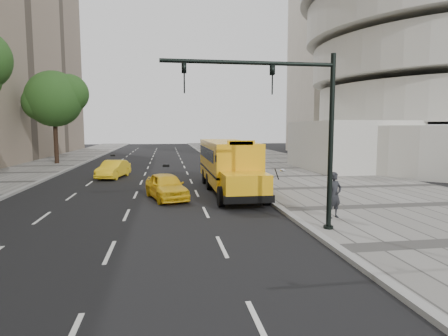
{
  "coord_description": "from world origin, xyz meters",
  "views": [
    {
      "loc": [
        0.78,
        -21.6,
        3.81
      ],
      "look_at": [
        3.5,
        -4.0,
        1.9
      ],
      "focal_mm": 30.0,
      "sensor_mm": 36.0,
      "label": 1
    }
  ],
  "objects": [
    {
      "name": "ground",
      "position": [
        0.0,
        0.0,
        0.0
      ],
      "size": [
        140.0,
        140.0,
        0.0
      ],
      "primitive_type": "plane",
      "color": "black",
      "rests_on": "ground"
    },
    {
      "name": "sidewalk_museum",
      "position": [
        12.0,
        0.0,
        0.07
      ],
      "size": [
        12.0,
        140.0,
        0.15
      ],
      "primitive_type": "cube",
      "color": "gray",
      "rests_on": "ground"
    },
    {
      "name": "curb_museum",
      "position": [
        6.0,
        0.0,
        0.07
      ],
      "size": [
        0.3,
        140.0,
        0.15
      ],
      "primitive_type": "cube",
      "color": "gray",
      "rests_on": "ground"
    },
    {
      "name": "curb_far",
      "position": [
        -8.0,
        0.0,
        0.07
      ],
      "size": [
        0.3,
        140.0,
        0.15
      ],
      "primitive_type": "cube",
      "color": "gray",
      "rests_on": "ground"
    },
    {
      "name": "guggenheim",
      "position": [
        29.37,
        18.51,
        13.58
      ],
      "size": [
        33.2,
        42.2,
        35.0
      ],
      "color": "silver",
      "rests_on": "ground"
    },
    {
      "name": "tree_c",
      "position": [
        -10.39,
        19.35,
        6.81
      ],
      "size": [
        6.38,
        5.67,
        9.6
      ],
      "color": "black",
      "rests_on": "ground"
    },
    {
      "name": "school_bus",
      "position": [
        4.5,
        0.98,
        1.76
      ],
      "size": [
        2.96,
        11.56,
        3.19
      ],
      "color": "#F7AF12",
      "rests_on": "ground"
    },
    {
      "name": "taxi_near",
      "position": [
        0.75,
        -1.49,
        0.7
      ],
      "size": [
        2.66,
        4.39,
        1.4
      ],
      "primitive_type": "imported",
      "rotation": [
        0.0,
        0.0,
        0.26
      ],
      "color": "yellow",
      "rests_on": "ground"
    },
    {
      "name": "taxi_far",
      "position": [
        -3.24,
        7.74,
        0.67
      ],
      "size": [
        2.31,
        4.3,
        1.34
      ],
      "primitive_type": "imported",
      "rotation": [
        0.0,
        0.0,
        -0.23
      ],
      "color": "yellow",
      "rests_on": "ground"
    },
    {
      "name": "pedestrian",
      "position": [
        7.51,
        -7.45,
        1.09
      ],
      "size": [
        0.79,
        0.64,
        1.89
      ],
      "primitive_type": "imported",
      "rotation": [
        0.0,
        0.0,
        0.32
      ],
      "color": "black",
      "rests_on": "sidewalk_museum"
    },
    {
      "name": "traffic_signal",
      "position": [
        5.19,
        -8.97,
        4.09
      ],
      "size": [
        6.18,
        0.36,
        6.4
      ],
      "color": "black",
      "rests_on": "ground"
    }
  ]
}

